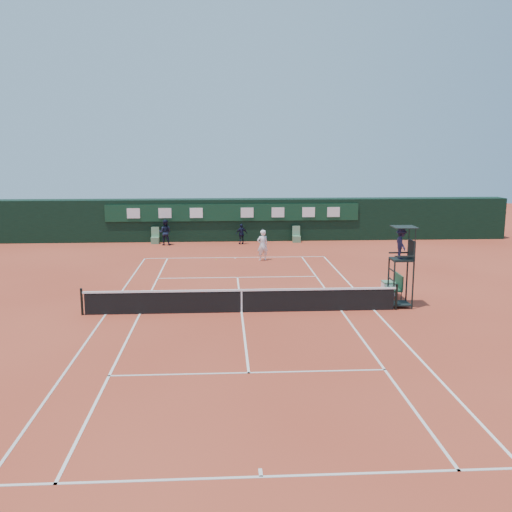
{
  "coord_description": "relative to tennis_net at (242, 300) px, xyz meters",
  "views": [
    {
      "loc": [
        -0.72,
        -22.42,
        6.58
      ],
      "look_at": [
        0.94,
        6.0,
        1.2
      ],
      "focal_mm": 40.0,
      "sensor_mm": 36.0,
      "label": 1
    }
  ],
  "objects": [
    {
      "name": "ground",
      "position": [
        0.0,
        0.0,
        -0.51
      ],
      "size": [
        90.0,
        90.0,
        0.0
      ],
      "primitive_type": "plane",
      "color": "#BF462D",
      "rests_on": "ground"
    },
    {
      "name": "court_lines",
      "position": [
        0.0,
        0.0,
        -0.5
      ],
      "size": [
        11.05,
        23.85,
        0.01
      ],
      "color": "silver",
      "rests_on": "ground"
    },
    {
      "name": "tennis_net",
      "position": [
        0.0,
        0.0,
        0.0
      ],
      "size": [
        12.9,
        0.1,
        1.1
      ],
      "color": "black",
      "rests_on": "ground"
    },
    {
      "name": "back_wall",
      "position": [
        0.0,
        18.74,
        1.0
      ],
      "size": [
        40.0,
        1.65,
        3.0
      ],
      "color": "black",
      "rests_on": "ground"
    },
    {
      "name": "linesman_chair_left",
      "position": [
        -5.5,
        17.48,
        -0.19
      ],
      "size": [
        0.55,
        0.5,
        1.15
      ],
      "color": "#56835D",
      "rests_on": "ground"
    },
    {
      "name": "linesman_chair_right",
      "position": [
        4.5,
        17.48,
        -0.19
      ],
      "size": [
        0.55,
        0.5,
        1.15
      ],
      "color": "#56845C",
      "rests_on": "ground"
    },
    {
      "name": "umpire_chair",
      "position": [
        6.68,
        0.44,
        1.95
      ],
      "size": [
        0.96,
        0.95,
        3.42
      ],
      "color": "black",
      "rests_on": "ground"
    },
    {
      "name": "player_bench",
      "position": [
        6.93,
        1.88,
        0.09
      ],
      "size": [
        0.56,
        1.2,
        1.1
      ],
      "color": "#193F29",
      "rests_on": "ground"
    },
    {
      "name": "tennis_bag",
      "position": [
        6.58,
        1.67,
        -0.35
      ],
      "size": [
        0.68,
        0.92,
        0.32
      ],
      "primitive_type": "cube",
      "rotation": [
        0.0,
        0.0,
        -0.41
      ],
      "color": "black",
      "rests_on": "ground"
    },
    {
      "name": "cooler",
      "position": [
        6.78,
        2.4,
        -0.18
      ],
      "size": [
        0.57,
        0.57,
        0.65
      ],
      "color": "white",
      "rests_on": "ground"
    },
    {
      "name": "tennis_ball",
      "position": [
        -1.15,
        11.15,
        -0.48
      ],
      "size": [
        0.07,
        0.07,
        0.07
      ],
      "primitive_type": "sphere",
      "color": "#B6CA2F",
      "rests_on": "ground"
    },
    {
      "name": "player",
      "position": [
        1.61,
        10.93,
        0.41
      ],
      "size": [
        0.77,
        0.62,
        1.84
      ],
      "primitive_type": "imported",
      "rotation": [
        0.0,
        0.0,
        3.43
      ],
      "color": "white",
      "rests_on": "ground"
    },
    {
      "name": "ball_kid_left",
      "position": [
        -4.72,
        16.81,
        0.37
      ],
      "size": [
        0.93,
        0.77,
        1.76
      ],
      "primitive_type": "imported",
      "rotation": [
        0.0,
        0.0,
        3.02
      ],
      "color": "black",
      "rests_on": "ground"
    },
    {
      "name": "ball_kid_right",
      "position": [
        0.56,
        16.87,
        0.21
      ],
      "size": [
        0.91,
        0.58,
        1.44
      ],
      "primitive_type": "imported",
      "rotation": [
        0.0,
        0.0,
        3.43
      ],
      "color": "black",
      "rests_on": "ground"
    }
  ]
}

